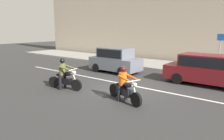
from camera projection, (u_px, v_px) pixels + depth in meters
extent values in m
plane|color=#2D2D2D|center=(123.00, 89.00, 10.94)|extent=(80.00, 80.00, 0.00)
cube|color=gray|center=(179.00, 67.00, 17.09)|extent=(40.00, 4.40, 0.14)
cube|color=silver|center=(122.00, 84.00, 12.04)|extent=(18.00, 0.14, 0.01)
cylinder|color=black|center=(76.00, 85.00, 10.62)|extent=(0.61, 0.25, 0.60)
cylinder|color=black|center=(54.00, 82.00, 11.23)|extent=(0.61, 0.25, 0.60)
cylinder|color=silver|center=(74.00, 77.00, 10.59)|extent=(0.39, 0.14, 0.85)
cube|color=black|center=(65.00, 81.00, 10.90)|extent=(0.85, 0.46, 0.32)
ellipsoid|color=black|center=(68.00, 74.00, 10.73)|extent=(0.52, 0.34, 0.22)
cube|color=black|center=(62.00, 75.00, 10.91)|extent=(0.56, 0.35, 0.10)
cylinder|color=silver|center=(73.00, 70.00, 10.54)|extent=(0.20, 0.69, 0.04)
sphere|color=silver|center=(74.00, 72.00, 10.53)|extent=(0.17, 0.17, 0.17)
cylinder|color=silver|center=(62.00, 82.00, 11.19)|extent=(0.70, 0.23, 0.07)
cylinder|color=black|center=(60.00, 83.00, 10.79)|extent=(0.18, 0.18, 0.73)
cylinder|color=black|center=(65.00, 81.00, 11.15)|extent=(0.18, 0.18, 0.73)
cylinder|color=brown|center=(62.00, 69.00, 10.83)|extent=(0.41, 0.41, 0.61)
cylinder|color=brown|center=(65.00, 68.00, 10.47)|extent=(0.70, 0.25, 0.23)
cylinder|color=brown|center=(70.00, 67.00, 10.86)|extent=(0.70, 0.25, 0.23)
sphere|color=tan|center=(62.00, 61.00, 10.74)|extent=(0.20, 0.20, 0.20)
sphere|color=black|center=(62.00, 61.00, 10.73)|extent=(0.25, 0.25, 0.25)
cylinder|color=black|center=(136.00, 100.00, 8.42)|extent=(0.62, 0.30, 0.61)
cylinder|color=black|center=(114.00, 90.00, 9.73)|extent=(0.62, 0.30, 0.61)
cylinder|color=silver|center=(134.00, 90.00, 8.45)|extent=(0.37, 0.17, 0.80)
cube|color=black|center=(124.00, 91.00, 9.05)|extent=(0.92, 0.54, 0.32)
ellipsoid|color=black|center=(128.00, 85.00, 8.80)|extent=(0.53, 0.38, 0.22)
cube|color=black|center=(122.00, 85.00, 9.15)|extent=(0.57, 0.39, 0.10)
cylinder|color=silver|center=(134.00, 81.00, 8.42)|extent=(0.26, 0.68, 0.04)
sphere|color=silver|center=(135.00, 85.00, 8.39)|extent=(0.17, 0.17, 0.17)
cylinder|color=silver|center=(123.00, 92.00, 9.40)|extent=(0.69, 0.28, 0.07)
cylinder|color=black|center=(119.00, 94.00, 9.07)|extent=(0.19, 0.19, 0.68)
cylinder|color=black|center=(126.00, 92.00, 9.29)|extent=(0.19, 0.19, 0.68)
cylinder|color=orange|center=(123.00, 79.00, 9.04)|extent=(0.43, 0.43, 0.57)
cylinder|color=orange|center=(124.00, 79.00, 8.60)|extent=(0.74, 0.32, 0.20)
cylinder|color=orange|center=(132.00, 77.00, 8.84)|extent=(0.74, 0.32, 0.20)
sphere|color=tan|center=(123.00, 70.00, 8.95)|extent=(0.20, 0.20, 0.20)
sphere|color=#510F0F|center=(123.00, 69.00, 8.94)|extent=(0.25, 0.25, 0.25)
cube|color=slate|center=(115.00, 63.00, 15.13)|extent=(3.73, 1.70, 0.84)
cube|color=slate|center=(115.00, 53.00, 14.98)|extent=(2.31, 1.56, 0.72)
cube|color=black|center=(115.00, 53.00, 14.98)|extent=(2.13, 1.59, 0.58)
cylinder|color=black|center=(128.00, 70.00, 14.49)|extent=(0.64, 1.76, 0.64)
cylinder|color=black|center=(103.00, 66.00, 15.90)|extent=(0.64, 1.76, 0.64)
cube|color=maroon|center=(209.00, 74.00, 11.63)|extent=(4.71, 1.76, 0.80)
cube|color=maroon|center=(205.00, 61.00, 11.63)|extent=(2.59, 1.62, 0.68)
cube|color=black|center=(205.00, 61.00, 11.63)|extent=(2.38, 1.65, 0.54)
cylinder|color=black|center=(182.00, 76.00, 12.58)|extent=(0.64, 1.82, 0.64)
cylinder|color=gray|center=(219.00, 53.00, 14.36)|extent=(0.08, 0.08, 2.68)
cube|color=#1959B2|center=(221.00, 37.00, 14.12)|extent=(0.44, 0.03, 0.44)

